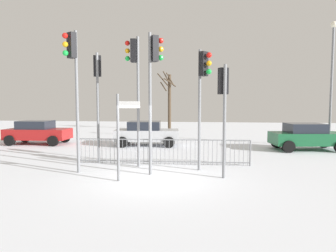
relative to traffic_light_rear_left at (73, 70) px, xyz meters
name	(u,v)px	position (x,y,z in m)	size (l,w,h in m)	color
ground_plane	(154,179)	(3.01, -0.49, -3.78)	(60.00, 60.00, 0.00)	white
traffic_light_rear_left	(73,70)	(0.00, 0.00, 0.00)	(0.44, 0.49, 5.19)	slate
traffic_light_foreground_left	(203,82)	(4.66, 0.92, -0.43)	(0.49, 0.44, 4.59)	slate
traffic_light_foreground_right	(135,73)	(1.96, 1.36, 0.00)	(0.57, 0.33, 5.20)	slate
traffic_light_mid_right	(98,83)	(0.13, 2.20, -0.33)	(0.37, 0.55, 4.72)	slate
traffic_light_mid_left	(154,72)	(2.91, 0.15, -0.10)	(0.51, 0.42, 5.05)	slate
traffic_light_rear_right	(223,95)	(5.35, 0.02, -0.94)	(0.37, 0.55, 3.89)	slate
direction_sign_post	(120,132)	(1.96, -0.92, -2.16)	(0.79, 0.10, 2.88)	slate
pedestrian_guard_railing	(163,151)	(3.01, 1.91, -3.23)	(7.29, 0.28, 1.07)	slate
car_silver_far	(146,133)	(1.31, 7.27, -3.02)	(3.93, 2.20, 1.47)	#B2B5BA
car_green_mid	(307,136)	(10.33, 6.55, -3.02)	(3.97, 2.28, 1.47)	#195933
car_red_near	(38,132)	(-5.57, 7.15, -3.02)	(3.86, 2.04, 1.47)	maroon
street_lamp	(332,72)	(12.07, 7.93, 0.59)	(0.36, 0.36, 7.21)	slate
bare_tree_left	(169,99)	(1.58, 17.47, -0.88)	(1.84, 1.43, 5.50)	#473828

